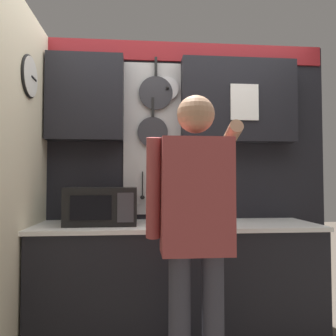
{
  "coord_description": "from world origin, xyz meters",
  "views": [
    {
      "loc": [
        -0.28,
        -2.41,
        1.22
      ],
      "look_at": [
        -0.05,
        0.19,
        1.32
      ],
      "focal_mm": 35.0,
      "sensor_mm": 36.0,
      "label": 1
    }
  ],
  "objects_px": {
    "microwave": "(102,206)",
    "utensil_crock": "(185,212)",
    "knife_block": "(162,209)",
    "person": "(196,220)"
  },
  "relations": [
    {
      "from": "utensil_crock",
      "to": "person",
      "type": "height_order",
      "value": "person"
    },
    {
      "from": "knife_block",
      "to": "utensil_crock",
      "type": "relative_size",
      "value": 0.81
    },
    {
      "from": "microwave",
      "to": "knife_block",
      "type": "bearing_deg",
      "value": 0.11
    },
    {
      "from": "knife_block",
      "to": "person",
      "type": "distance_m",
      "value": 0.66
    },
    {
      "from": "utensil_crock",
      "to": "person",
      "type": "xyz_separation_m",
      "value": [
        -0.03,
        -0.65,
        0.02
      ]
    },
    {
      "from": "person",
      "to": "microwave",
      "type": "bearing_deg",
      "value": 131.67
    },
    {
      "from": "utensil_crock",
      "to": "microwave",
      "type": "bearing_deg",
      "value": -179.93
    },
    {
      "from": "microwave",
      "to": "person",
      "type": "relative_size",
      "value": 0.3
    },
    {
      "from": "microwave",
      "to": "utensil_crock",
      "type": "xyz_separation_m",
      "value": [
        0.6,
        0.0,
        -0.05
      ]
    },
    {
      "from": "microwave",
      "to": "knife_block",
      "type": "distance_m",
      "value": 0.44
    }
  ]
}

